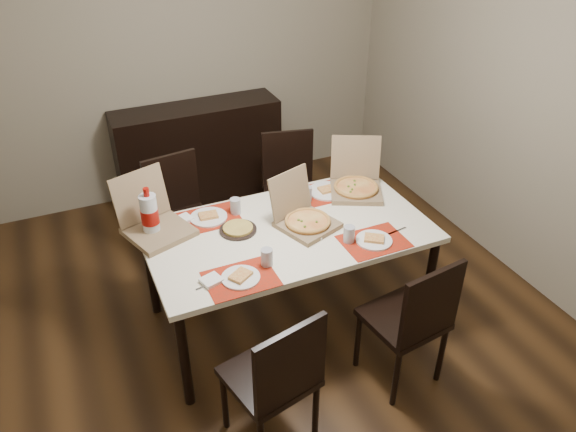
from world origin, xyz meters
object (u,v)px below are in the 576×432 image
(chair_near_right, at_px, (413,318))
(chair_far_left, at_px, (180,211))
(chair_far_right, at_px, (290,184))
(dip_bowl, at_px, (300,206))
(soda_bottle, at_px, (150,215))
(sideboard, at_px, (199,152))
(pizza_box_center, at_px, (304,218))
(dining_table, at_px, (288,238))
(chair_near_left, at_px, (277,377))

(chair_near_right, relative_size, chair_far_left, 1.00)
(chair_far_right, height_order, dip_bowl, chair_far_right)
(chair_far_left, xyz_separation_m, dip_bowl, (0.68, -0.68, 0.25))
(chair_far_left, bearing_deg, soda_bottle, -117.69)
(sideboard, xyz_separation_m, pizza_box_center, (0.17, -1.92, 0.35))
(chair_far_left, bearing_deg, chair_far_right, 2.34)
(dining_table, xyz_separation_m, chair_far_left, (-0.50, 0.88, -0.17))
(sideboard, bearing_deg, pizza_box_center, -84.98)
(soda_bottle, bearing_deg, chair_near_left, -73.99)
(chair_near_right, relative_size, dip_bowl, 7.06)
(chair_near_left, bearing_deg, soda_bottle, 106.01)
(dining_table, relative_size, soda_bottle, 5.42)
(pizza_box_center, distance_m, soda_bottle, 0.97)
(pizza_box_center, height_order, soda_bottle, soda_bottle)
(soda_bottle, bearing_deg, pizza_box_center, -17.99)
(dining_table, bearing_deg, chair_far_left, 119.69)
(chair_near_right, distance_m, pizza_box_center, 0.92)
(chair_far_left, xyz_separation_m, pizza_box_center, (0.62, -0.88, 0.29))
(chair_near_right, bearing_deg, dip_bowl, 104.12)
(dining_table, relative_size, chair_near_right, 1.94)
(chair_near_left, distance_m, pizza_box_center, 1.11)
(chair_near_right, distance_m, soda_bottle, 1.71)
(dip_bowl, xyz_separation_m, soda_bottle, (-0.98, 0.10, 0.12))
(dining_table, distance_m, soda_bottle, 0.88)
(dip_bowl, bearing_deg, chair_near_right, -75.88)
(chair_near_left, relative_size, dip_bowl, 7.06)
(chair_near_right, xyz_separation_m, pizza_box_center, (-0.31, 0.82, 0.29))
(chair_near_right, height_order, chair_far_left, same)
(chair_near_right, relative_size, pizza_box_center, 2.05)
(chair_far_right, bearing_deg, chair_near_left, -116.09)
(sideboard, relative_size, dining_table, 0.83)
(sideboard, distance_m, chair_far_left, 1.13)
(dining_table, xyz_separation_m, chair_far_right, (0.43, 0.92, -0.17))
(chair_near_right, bearing_deg, pizza_box_center, 111.02)
(soda_bottle, bearing_deg, dining_table, -20.41)
(pizza_box_center, distance_m, dip_bowl, 0.21)
(pizza_box_center, height_order, dip_bowl, pizza_box_center)
(chair_near_left, bearing_deg, chair_near_right, 5.30)
(chair_near_right, bearing_deg, soda_bottle, 137.91)
(dining_table, bearing_deg, chair_near_right, -62.27)
(chair_near_right, bearing_deg, sideboard, 100.01)
(chair_far_left, height_order, chair_far_right, same)
(chair_far_left, distance_m, chair_far_right, 0.93)
(chair_near_left, height_order, chair_near_right, same)
(chair_far_left, bearing_deg, dining_table, -60.31)
(pizza_box_center, bearing_deg, chair_near_right, -68.98)
(dining_table, distance_m, dip_bowl, 0.28)
(sideboard, relative_size, chair_far_left, 1.61)
(chair_far_left, bearing_deg, chair_near_left, -88.73)
(sideboard, xyz_separation_m, dip_bowl, (0.23, -1.72, 0.32))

